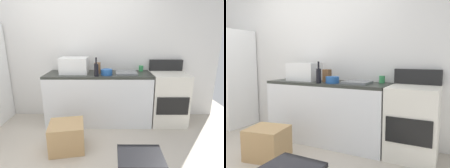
# 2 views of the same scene
# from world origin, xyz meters

# --- Properties ---
(ground_plane) EXTENTS (6.00, 6.00, 0.00)m
(ground_plane) POSITION_xyz_m (0.00, 0.00, 0.00)
(ground_plane) COLOR #B2A899
(wall_back) EXTENTS (5.00, 0.10, 2.60)m
(wall_back) POSITION_xyz_m (0.00, 1.55, 1.30)
(wall_back) COLOR silver
(wall_back) RESTS_ON ground_plane
(kitchen_counter) EXTENTS (1.80, 0.60, 0.90)m
(kitchen_counter) POSITION_xyz_m (0.30, 1.20, 0.45)
(kitchen_counter) COLOR silver
(kitchen_counter) RESTS_ON ground_plane
(stove_oven) EXTENTS (0.60, 0.61, 1.10)m
(stove_oven) POSITION_xyz_m (1.52, 1.21, 0.47)
(stove_oven) COLOR silver
(stove_oven) RESTS_ON ground_plane
(microwave) EXTENTS (0.46, 0.34, 0.27)m
(microwave) POSITION_xyz_m (-0.11, 1.21, 1.04)
(microwave) COLOR white
(microwave) RESTS_ON kitchen_counter
(sink_basin) EXTENTS (0.36, 0.32, 0.03)m
(sink_basin) POSITION_xyz_m (0.77, 1.18, 0.92)
(sink_basin) COLOR slate
(sink_basin) RESTS_ON kitchen_counter
(wine_bottle) EXTENTS (0.07, 0.07, 0.30)m
(wine_bottle) POSITION_xyz_m (0.28, 0.98, 1.01)
(wine_bottle) COLOR black
(wine_bottle) RESTS_ON kitchen_counter
(coffee_mug) EXTENTS (0.08, 0.08, 0.10)m
(coffee_mug) POSITION_xyz_m (1.06, 1.40, 0.95)
(coffee_mug) COLOR #338C4C
(coffee_mug) RESTS_ON kitchen_counter
(knife_block) EXTENTS (0.10, 0.10, 0.18)m
(knife_block) POSITION_xyz_m (0.28, 1.22, 0.99)
(knife_block) COLOR brown
(knife_block) RESTS_ON kitchen_counter
(mixing_bowl) EXTENTS (0.19, 0.19, 0.09)m
(mixing_bowl) POSITION_xyz_m (0.44, 1.09, 0.95)
(mixing_bowl) COLOR #2659A5
(mixing_bowl) RESTS_ON kitchen_counter
(cardboard_box_large) EXTENTS (0.53, 0.50, 0.39)m
(cardboard_box_large) POSITION_xyz_m (-0.09, 0.36, 0.19)
(cardboard_box_large) COLOR tan
(cardboard_box_large) RESTS_ON ground_plane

